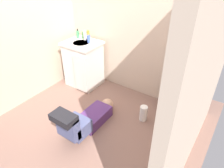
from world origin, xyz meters
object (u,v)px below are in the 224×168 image
object	(u,v)px
faucet	(87,37)
bottle_green	(83,35)
paper_towel_roll	(143,113)
toilet	(174,96)
soap_dispenser	(78,34)
tissue_box	(178,66)
vanity_cabinet	(83,64)
toiletry_bag	(189,68)
person_plumber	(85,119)
bottle_white	(85,35)
bottle_blue	(89,39)
bottle_amber	(88,35)

from	to	relation	value
faucet	bottle_green	world-z (taller)	bottle_green
faucet	paper_towel_roll	xyz separation A→B (m)	(1.37, -0.42, -0.75)
toilet	soap_dispenser	size ratio (longest dim) A/B	4.52
tissue_box	vanity_cabinet	bearing A→B (deg)	-175.33
toiletry_bag	tissue_box	bearing A→B (deg)	180.00
person_plumber	bottle_white	world-z (taller)	bottle_white
soap_dispenser	toilet	bearing A→B (deg)	-2.57
bottle_blue	bottle_white	bearing A→B (deg)	156.78
toilet	toiletry_bag	bearing A→B (deg)	40.77
person_plumber	tissue_box	size ratio (longest dim) A/B	4.84
vanity_cabinet	faucet	distance (m)	0.47
bottle_green	bottle_blue	size ratio (longest dim) A/B	1.02
bottle_green	paper_towel_roll	xyz separation A→B (m)	(1.47, -0.44, -0.76)
soap_dispenser	bottle_blue	size ratio (longest dim) A/B	1.35
soap_dispenser	person_plumber	bearing A→B (deg)	-46.02
vanity_cabinet	person_plumber	world-z (taller)	vanity_cabinet
toilet	bottle_blue	world-z (taller)	bottle_blue
toilet	bottle_blue	distance (m)	1.65
vanity_cabinet	faucet	xyz separation A→B (m)	(-0.00, 0.15, 0.45)
vanity_cabinet	soap_dispenser	world-z (taller)	soap_dispenser
person_plumber	toiletry_bag	size ratio (longest dim) A/B	8.59
person_plumber	tissue_box	distance (m)	1.46
bottle_blue	toilet	bearing A→B (deg)	-1.05
toilet	tissue_box	size ratio (longest dim) A/B	3.41
faucet	bottle_amber	xyz separation A→B (m)	(0.03, 0.00, 0.03)
toilet	bottle_green	bearing A→B (deg)	176.26
person_plumber	tissue_box	world-z (taller)	tissue_box
bottle_white	bottle_blue	xyz separation A→B (m)	(0.13, -0.05, -0.02)
toilet	faucet	distance (m)	1.75
soap_dispenser	bottle_green	size ratio (longest dim) A/B	1.32
tissue_box	paper_towel_roll	distance (m)	0.83
vanity_cabinet	bottle_blue	xyz separation A→B (m)	(0.10, 0.07, 0.46)
tissue_box	toiletry_bag	bearing A→B (deg)	0.00
faucet	person_plumber	bearing A→B (deg)	-52.59
tissue_box	bottle_amber	xyz separation A→B (m)	(-1.60, 0.02, 0.10)
tissue_box	bottle_amber	bearing A→B (deg)	179.37
soap_dispenser	bottle_blue	world-z (taller)	soap_dispenser
person_plumber	bottle_white	distance (m)	1.50
tissue_box	faucet	bearing A→B (deg)	179.53
toiletry_bag	soap_dispenser	xyz separation A→B (m)	(-1.97, -0.01, 0.08)
bottle_white	paper_towel_roll	size ratio (longest dim) A/B	0.69
vanity_cabinet	person_plumber	distance (m)	1.23
toilet	tissue_box	xyz separation A→B (m)	(-0.04, 0.09, 0.43)
toilet	bottle_blue	xyz separation A→B (m)	(-1.57, 0.03, 0.51)
toiletry_bag	bottle_white	distance (m)	1.81
faucet	toilet	bearing A→B (deg)	-3.55
toilet	bottle_green	xyz separation A→B (m)	(-1.77, 0.12, 0.51)
faucet	bottle_green	bearing A→B (deg)	172.88
toiletry_bag	paper_towel_roll	world-z (taller)	toiletry_bag
faucet	bottle_amber	size ratio (longest dim) A/B	0.59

